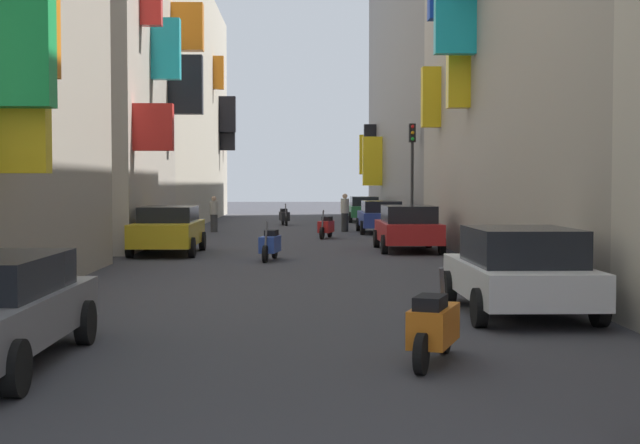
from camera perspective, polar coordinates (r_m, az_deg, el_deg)
ground_plane at (r=32.44m, az=-1.46°, el=-1.33°), size 140.00×140.00×0.00m
building_left_mid_c at (r=32.65m, az=-15.89°, el=10.91°), size 7.32×9.96×14.00m
building_left_far at (r=50.17m, az=-10.69°, el=7.51°), size 7.05×26.11×13.16m
building_right_mid_b at (r=49.59m, az=7.95°, el=9.04°), size 7.14×27.52×15.65m
parked_car_red at (r=28.54m, az=5.70°, el=-0.33°), size 1.96×4.22×1.46m
parked_car_yellow at (r=27.61m, az=-9.78°, el=-0.43°), size 1.99×4.35×1.46m
parked_car_blue at (r=38.62m, az=3.94°, el=0.39°), size 1.96×4.16×1.41m
parked_car_green at (r=49.91m, az=2.84°, el=0.88°), size 1.83×4.25×1.42m
parked_car_white at (r=14.99m, az=12.75°, el=-3.00°), size 2.02×3.99×1.45m
scooter_black at (r=45.75m, az=-2.32°, el=0.37°), size 0.60×1.97×1.13m
scooter_orange at (r=10.82m, az=7.34°, el=-6.66°), size 0.79×1.76×1.13m
scooter_blue at (r=24.90m, az=-3.24°, el=-1.44°), size 0.61×1.91×1.13m
scooter_red at (r=34.80m, az=0.39°, el=-0.31°), size 0.70×1.74×1.13m
pedestrian_crossing at (r=39.62m, az=-6.86°, el=0.50°), size 0.51×0.51×1.60m
pedestrian_near_left at (r=39.67m, az=1.62°, el=0.61°), size 0.41×0.41×1.71m
traffic_light_near_corner at (r=35.95m, az=5.97°, el=3.98°), size 0.26×0.34×4.58m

